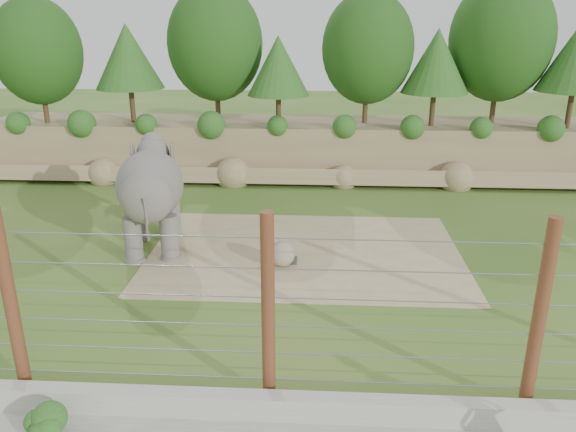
{
  "coord_description": "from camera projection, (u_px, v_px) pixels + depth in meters",
  "views": [
    {
      "loc": [
        0.91,
        -13.81,
        7.26
      ],
      "look_at": [
        0.0,
        2.0,
        1.6
      ],
      "focal_mm": 35.0,
      "sensor_mm": 36.0,
      "label": 1
    }
  ],
  "objects": [
    {
      "name": "barrier_fence",
      "position": [
        268.0,
        312.0,
        10.57
      ],
      "size": [
        20.26,
        0.26,
        4.0
      ],
      "color": "#532D1A",
      "rests_on": "ground"
    },
    {
      "name": "walkway_shrub",
      "position": [
        43.0,
        423.0,
        10.13
      ],
      "size": [
        0.64,
        0.64,
        0.64
      ],
      "primitive_type": "sphere",
      "color": "#235819",
      "rests_on": "walkway"
    },
    {
      "name": "dirt_patch",
      "position": [
        305.0,
        252.0,
        18.27
      ],
      "size": [
        10.0,
        7.0,
        0.02
      ],
      "primitive_type": "cube",
      "color": "tan",
      "rests_on": "ground"
    },
    {
      "name": "back_embankment",
      "position": [
        314.0,
        91.0,
        26.03
      ],
      "size": [
        30.0,
        5.52,
        8.77
      ],
      "color": "#887052",
      "rests_on": "ground"
    },
    {
      "name": "stone_ball",
      "position": [
        282.0,
        254.0,
        17.1
      ],
      "size": [
        0.79,
        0.79,
        0.79
      ],
      "primitive_type": "sphere",
      "color": "gray",
      "rests_on": "dirt_patch"
    },
    {
      "name": "drain_grate",
      "position": [
        281.0,
        260.0,
        17.6
      ],
      "size": [
        1.0,
        0.6,
        0.03
      ],
      "primitive_type": "cube",
      "color": "#262628",
      "rests_on": "dirt_patch"
    },
    {
      "name": "ground",
      "position": [
        284.0,
        295.0,
        15.48
      ],
      "size": [
        90.0,
        90.0,
        0.0
      ],
      "primitive_type": "plane",
      "color": "#34681B",
      "rests_on": "ground"
    },
    {
      "name": "elephant",
      "position": [
        151.0,
        200.0,
        17.97
      ],
      "size": [
        2.62,
        4.5,
        3.42
      ],
      "primitive_type": null,
      "rotation": [
        0.0,
        0.0,
        0.2
      ],
      "color": "#66615B",
      "rests_on": "ground"
    },
    {
      "name": "retaining_wall",
      "position": [
        267.0,
        406.0,
        10.69
      ],
      "size": [
        26.0,
        0.35,
        0.5
      ],
      "primitive_type": "cube",
      "color": "#9F9E93",
      "rests_on": "ground"
    }
  ]
}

